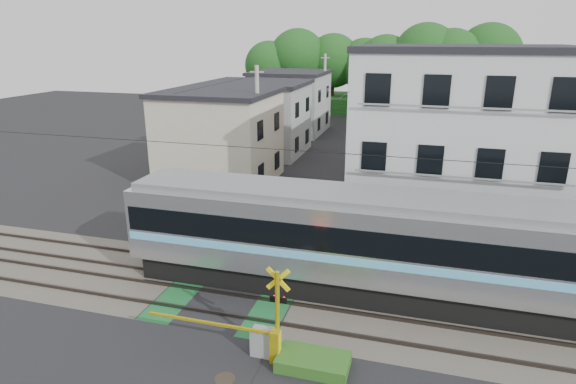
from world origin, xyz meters
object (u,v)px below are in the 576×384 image
(crossing_signal_far, at_px, (211,232))
(crossing_signal_near, at_px, (265,336))
(apartment_block, at_px, (456,141))
(pedestrian, at_px, (353,128))
(manhole_cover, at_px, (225,379))

(crossing_signal_far, bearing_deg, crossing_signal_near, -54.71)
(crossing_signal_near, relative_size, apartment_block, 0.46)
(apartment_block, bearing_deg, crossing_signal_far, -152.22)
(crossing_signal_near, distance_m, pedestrian, 35.99)
(apartment_block, bearing_deg, crossing_signal_near, -114.22)
(crossing_signal_near, distance_m, manhole_cover, 1.75)
(crossing_signal_far, height_order, apartment_block, apartment_block)
(crossing_signal_near, height_order, apartment_block, apartment_block)
(crossing_signal_near, xyz_separation_m, crossing_signal_far, (-5.17, 7.31, 0.00))
(pedestrian, height_order, manhole_cover, pedestrian)
(crossing_signal_far, xyz_separation_m, apartment_block, (11.09, 5.84, 3.94))
(crossing_signal_far, bearing_deg, apartment_block, 27.78)
(crossing_signal_near, bearing_deg, pedestrian, 94.17)
(crossing_signal_near, relative_size, manhole_cover, 7.53)
(manhole_cover, bearing_deg, crossing_signal_far, 116.72)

